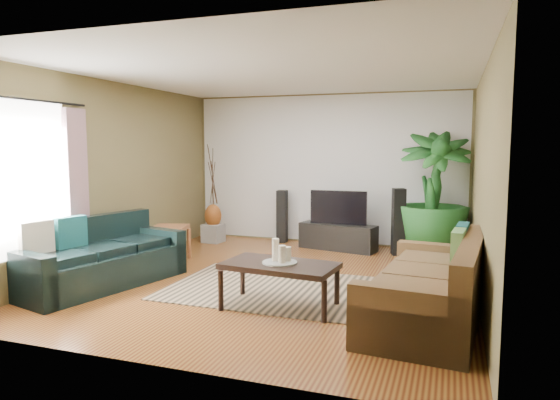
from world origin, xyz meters
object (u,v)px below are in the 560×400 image
at_px(sofa_left, 101,253).
at_px(pedestal, 213,233).
at_px(speaker_right, 398,222).
at_px(coffee_table, 280,285).
at_px(tv_stand, 338,237).
at_px(vase, 213,216).
at_px(sofa_right, 427,279).
at_px(speaker_left, 282,216).
at_px(television, 338,207).
at_px(potted_plant, 433,194).
at_px(side_table, 170,243).

bearing_deg(sofa_left, pedestal, 13.29).
height_order(speaker_right, pedestal, speaker_right).
xyz_separation_m(sofa_left, coffee_table, (2.44, -0.09, -0.17)).
relative_size(tv_stand, speaker_right, 1.22).
relative_size(pedestal, vase, 0.78).
xyz_separation_m(sofa_left, sofa_right, (3.98, 0.05, 0.00)).
distance_m(sofa_right, vase, 4.94).
xyz_separation_m(sofa_right, speaker_left, (-2.72, 3.41, 0.06)).
height_order(sofa_right, tv_stand, sofa_right).
height_order(sofa_left, speaker_left, speaker_left).
distance_m(sofa_right, television, 3.52).
relative_size(potted_plant, side_table, 3.73).
bearing_deg(sofa_right, pedestal, -121.51).
bearing_deg(speaker_left, potted_plant, -8.86).
height_order(television, potted_plant, potted_plant).
relative_size(sofa_left, speaker_left, 2.22).
xyz_separation_m(pedestal, vase, (0.00, 0.00, 0.32)).
xyz_separation_m(speaker_right, side_table, (-3.30, -1.58, -0.27)).
height_order(sofa_left, television, television).
bearing_deg(side_table, speaker_left, 58.95).
distance_m(tv_stand, television, 0.51).
height_order(vase, side_table, vase).
bearing_deg(tv_stand, vase, -165.43).
xyz_separation_m(tv_stand, side_table, (-2.29, -1.64, 0.05)).
relative_size(speaker_left, speaker_right, 0.89).
distance_m(tv_stand, vase, 2.34).
height_order(speaker_left, pedestal, speaker_left).
bearing_deg(speaker_left, pedestal, -164.35).
bearing_deg(sofa_right, sofa_left, -83.45).
height_order(tv_stand, potted_plant, potted_plant).
xyz_separation_m(speaker_left, speaker_right, (2.13, -0.37, 0.06)).
relative_size(coffee_table, tv_stand, 0.93).
xyz_separation_m(speaker_right, pedestal, (-3.33, -0.03, -0.37)).
bearing_deg(potted_plant, speaker_right, -169.63).
distance_m(sofa_left, vase, 3.05).
bearing_deg(side_table, tv_stand, 35.69).
height_order(sofa_right, speaker_right, speaker_right).
height_order(sofa_left, vase, sofa_left).
xyz_separation_m(sofa_left, vase, (0.05, 3.05, 0.06)).
bearing_deg(coffee_table, television, 97.21).
xyz_separation_m(speaker_left, potted_plant, (2.65, -0.28, 0.53)).
height_order(tv_stand, pedestal, tv_stand).
height_order(sofa_right, vase, sofa_right).
bearing_deg(speaker_left, sofa_right, -54.27).
bearing_deg(potted_plant, television, -179.64).
relative_size(sofa_right, speaker_right, 2.06).
height_order(pedestal, vase, vase).
height_order(sofa_left, potted_plant, potted_plant).
bearing_deg(speaker_left, television, -17.34).
distance_m(coffee_table, pedestal, 3.95).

